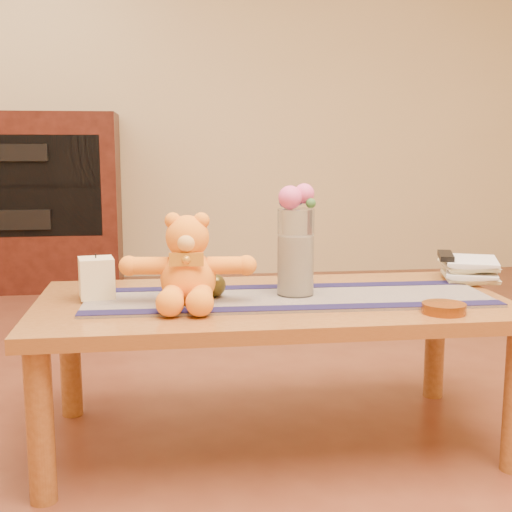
{
  "coord_description": "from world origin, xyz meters",
  "views": [
    {
      "loc": [
        -0.32,
        -1.98,
        0.91
      ],
      "look_at": [
        -0.05,
        0.0,
        0.58
      ],
      "focal_mm": 48.08,
      "sensor_mm": 36.0,
      "label": 1
    }
  ],
  "objects": [
    {
      "name": "cabinet_shelf",
      "position": [
        -1.2,
        2.33,
        0.66
      ],
      "size": [
        1.02,
        0.2,
        0.02
      ],
      "primitive_type": "cube",
      "color": "black",
      "rests_on": "media_cabinet"
    },
    {
      "name": "table_leg_bl",
      "position": [
        -0.64,
        0.29,
        0.21
      ],
      "size": [
        0.07,
        0.07,
        0.41
      ],
      "primitive_type": "cylinder",
      "color": "brown",
      "rests_on": "floor"
    },
    {
      "name": "wall_back",
      "position": [
        0.0,
        2.75,
        1.35
      ],
      "size": [
        5.5,
        0.0,
        5.5
      ],
      "primitive_type": "plane",
      "rotation": [
        1.57,
        0.0,
        0.0
      ],
      "color": "#CDB883",
      "rests_on": "floor"
    },
    {
      "name": "stereo_lower",
      "position": [
        -1.2,
        2.35,
        0.46
      ],
      "size": [
        0.42,
        0.28,
        0.12
      ],
      "primitive_type": "cube",
      "color": "black",
      "rests_on": "media_cabinet"
    },
    {
      "name": "amber_dish",
      "position": [
        0.44,
        -0.25,
        0.46
      ],
      "size": [
        0.13,
        0.13,
        0.03
      ],
      "primitive_type": "cylinder",
      "rotation": [
        0.0,
        0.0,
        0.1
      ],
      "color": "#BF5914",
      "rests_on": "coffee_table_top"
    },
    {
      "name": "leaf_sprig",
      "position": [
        0.11,
        -0.01,
        0.74
      ],
      "size": [
        0.03,
        0.03,
        0.03
      ],
      "primitive_type": "sphere",
      "color": "#33662D",
      "rests_on": "glass_vase"
    },
    {
      "name": "potpourri_fill",
      "position": [
        0.07,
        0.01,
        0.55
      ],
      "size": [
        0.09,
        0.09,
        0.18
      ],
      "primitive_type": "cylinder",
      "color": "beige",
      "rests_on": "glass_vase"
    },
    {
      "name": "floor",
      "position": [
        0.0,
        0.0,
        0.0
      ],
      "size": [
        5.5,
        5.5,
        0.0
      ],
      "primitive_type": "plane",
      "color": "#5E2B1B",
      "rests_on": "ground"
    },
    {
      "name": "pillar_candle",
      "position": [
        -0.52,
        0.05,
        0.52
      ],
      "size": [
        0.11,
        0.11,
        0.12
      ],
      "primitive_type": "cube",
      "rotation": [
        0.0,
        0.0,
        0.17
      ],
      "color": "beige",
      "rests_on": "persian_runner"
    },
    {
      "name": "blue_flower_side",
      "position": [
        0.04,
        0.03,
        0.74
      ],
      "size": [
        0.04,
        0.04,
        0.04
      ],
      "primitive_type": "sphere",
      "color": "#4B51A4",
      "rests_on": "glass_vase"
    },
    {
      "name": "candle_wick",
      "position": [
        -0.52,
        0.05,
        0.58
      ],
      "size": [
        0.0,
        0.0,
        0.01
      ],
      "primitive_type": "cylinder",
      "rotation": [
        0.0,
        0.0,
        0.17
      ],
      "color": "black",
      "rests_on": "pillar_candle"
    },
    {
      "name": "cabinet_cavity",
      "position": [
        -1.2,
        2.25,
        0.66
      ],
      "size": [
        1.02,
        0.03,
        0.61
      ],
      "primitive_type": "cube",
      "color": "black",
      "rests_on": "media_cabinet"
    },
    {
      "name": "stereo_upper",
      "position": [
        -1.2,
        2.35,
        0.86
      ],
      "size": [
        0.42,
        0.28,
        0.1
      ],
      "primitive_type": "cube",
      "color": "black",
      "rests_on": "media_cabinet"
    },
    {
      "name": "book_bottom",
      "position": [
        0.63,
        0.2,
        0.46
      ],
      "size": [
        0.22,
        0.26,
        0.02
      ],
      "primitive_type": "imported",
      "rotation": [
        0.0,
        0.0,
        -0.27
      ],
      "color": "#F3ECBC",
      "rests_on": "coffee_table_top"
    },
    {
      "name": "tv_remote",
      "position": [
        0.62,
        0.19,
        0.54
      ],
      "size": [
        0.09,
        0.17,
        0.02
      ],
      "primitive_type": "cube",
      "rotation": [
        0.0,
        0.0,
        -0.32
      ],
      "color": "black",
      "rests_on": "book_top"
    },
    {
      "name": "media_cabinet",
      "position": [
        -1.2,
        2.48,
        0.55
      ],
      "size": [
        1.2,
        0.5,
        1.1
      ],
      "primitive_type": "cube",
      "color": "black",
      "rests_on": "floor"
    },
    {
      "name": "runner_border_near",
      "position": [
        0.04,
        -0.16,
        0.46
      ],
      "size": [
        1.2,
        0.09,
        0.0
      ],
      "primitive_type": "cube",
      "rotation": [
        0.0,
        0.0,
        -0.03
      ],
      "color": "#161238",
      "rests_on": "persian_runner"
    },
    {
      "name": "runner_border_far",
      "position": [
        0.05,
        0.13,
        0.46
      ],
      "size": [
        1.2,
        0.09,
        0.0
      ],
      "primitive_type": "cube",
      "rotation": [
        0.0,
        0.0,
        -0.03
      ],
      "color": "#161238",
      "rests_on": "persian_runner"
    },
    {
      "name": "bronze_ball",
      "position": [
        -0.17,
        0.01,
        0.49
      ],
      "size": [
        0.07,
        0.07,
        0.07
      ],
      "primitive_type": "sphere",
      "rotation": [
        0.0,
        0.0,
        -0.06
      ],
      "color": "#433B16",
      "rests_on": "persian_runner"
    },
    {
      "name": "teddy_bear",
      "position": [
        -0.25,
        -0.05,
        0.58
      ],
      "size": [
        0.39,
        0.33,
        0.24
      ],
      "primitive_type": null,
      "rotation": [
        0.0,
        0.0,
        -0.1
      ],
      "color": "orange",
      "rests_on": "persian_runner"
    },
    {
      "name": "book_upper",
      "position": [
        0.62,
        0.2,
        0.5
      ],
      "size": [
        0.21,
        0.25,
        0.02
      ],
      "primitive_type": "imported",
      "rotation": [
        0.0,
        0.0,
        -0.22
      ],
      "color": "#F3ECBC",
      "rests_on": "book_lower"
    },
    {
      "name": "coffee_table_top",
      "position": [
        0.0,
        0.0,
        0.43
      ],
      "size": [
        1.4,
        0.7,
        0.04
      ],
      "primitive_type": "cube",
      "color": "brown",
      "rests_on": "floor"
    },
    {
      "name": "blue_flower_back",
      "position": [
        0.08,
        0.04,
        0.75
      ],
      "size": [
        0.04,
        0.04,
        0.04
      ],
      "primitive_type": "sphere",
      "color": "#4B51A4",
      "rests_on": "glass_vase"
    },
    {
      "name": "table_leg_fl",
      "position": [
        -0.64,
        -0.29,
        0.21
      ],
      "size": [
        0.07,
        0.07,
        0.41
      ],
      "primitive_type": "cylinder",
      "color": "brown",
      "rests_on": "floor"
    },
    {
      "name": "rose_right",
      "position": [
        0.1,
        0.01,
        0.76
      ],
      "size": [
        0.06,
        0.06,
        0.06
      ],
      "primitive_type": "sphere",
      "color": "#E85190",
      "rests_on": "glass_vase"
    },
    {
      "name": "table_leg_br",
      "position": [
        0.64,
        0.29,
        0.21
      ],
      "size": [
        0.07,
        0.07,
        0.41
      ],
      "primitive_type": "cylinder",
      "color": "brown",
      "rests_on": "floor"
    },
    {
      "name": "book_lower",
      "position": [
        0.63,
        0.19,
        0.48
      ],
      "size": [
        0.24,
        0.27,
        0.02
      ],
      "primitive_type": "imported",
      "rotation": [
        0.0,
        0.0,
        -0.41
      ],
      "color": "#F3ECBC",
      "rests_on": "book_bottom"
    },
    {
      "name": "glass_vase",
      "position": [
        0.07,
        0.01,
        0.59
      ],
      "size": [
        0.11,
        0.11,
        0.26
      ],
      "primitive_type": "cylinder",
      "color": "silver",
      "rests_on": "persian_runner"
    },
    {
      "name": "book_top",
      "position": [
        0.63,
        0.2,
        0.52
      ],
      "size": [
        0.23,
        0.27,
        0.02
      ],
      "primitive_type": "imported",
      "rotation": [
        0.0,
        0.0,
        -0.38
      ],
      "color": "#F3ECBC",
      "rests_on": "book_upper"
    },
    {
      "name": "rose_left",
      "position": [
        0.05,
        -0.0,
        0.75
      ],
      "size": [
        0.07,
        0.07,
        0.07
      ],
      "primitive_type": "sphere",
      "color": "#E85190",
      "rests_on": "glass_vase"
    },
    {
      "name": "persian_runner",
      "position": [
        0.05,
        -0.02,
        0.45
      ],
      "size": [
        1.21,
        0.38,
        0.01
      ],
      "primitive_type": "cube",
      "rotation": [
        0.0,
        0.0,
        -0.03
      ],
      "color": "#1F1843",
      "rests_on": "coffee_table_top"
    }
  ]
}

